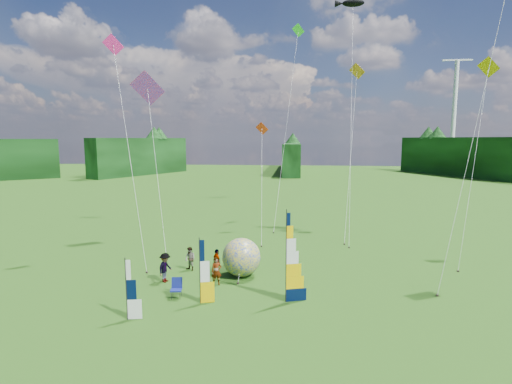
# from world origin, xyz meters

# --- Properties ---
(ground) EXTENTS (220.00, 220.00, 0.00)m
(ground) POSITION_xyz_m (0.00, 0.00, 0.00)
(ground) COLOR #244818
(ground) RESTS_ON ground
(treeline_ring) EXTENTS (210.00, 210.00, 8.00)m
(treeline_ring) POSITION_xyz_m (0.00, 0.00, 4.00)
(treeline_ring) COLOR #1E6020
(treeline_ring) RESTS_ON ground
(turbine_right) EXTENTS (8.00, 1.20, 30.00)m
(turbine_right) POSITION_xyz_m (45.00, 102.00, 15.00)
(turbine_right) COLOR silver
(turbine_right) RESTS_ON ground
(feather_banner_main) EXTENTS (1.24, 0.47, 4.68)m
(feather_banner_main) POSITION_xyz_m (0.70, 2.44, 2.34)
(feather_banner_main) COLOR #031031
(feather_banner_main) RESTS_ON ground
(side_banner_left) EXTENTS (0.92, 0.37, 3.33)m
(side_banner_left) POSITION_xyz_m (-3.64, 1.82, 1.66)
(side_banner_left) COLOR #EEBC00
(side_banner_left) RESTS_ON ground
(side_banner_far) EXTENTS (0.86, 0.27, 2.87)m
(side_banner_far) POSITION_xyz_m (-6.58, -0.33, 1.43)
(side_banner_far) COLOR white
(side_banner_far) RESTS_ON ground
(bol_inflatable) EXTENTS (2.90, 2.90, 2.35)m
(bol_inflatable) POSITION_xyz_m (-2.12, 6.14, 1.18)
(bol_inflatable) COLOR #122C9E
(bol_inflatable) RESTS_ON ground
(spectator_a) EXTENTS (0.68, 0.54, 1.62)m
(spectator_a) POSITION_xyz_m (-3.33, 4.47, 0.81)
(spectator_a) COLOR #66594C
(spectator_a) RESTS_ON ground
(spectator_b) EXTENTS (0.81, 0.70, 1.51)m
(spectator_b) POSITION_xyz_m (-5.52, 6.83, 0.76)
(spectator_b) COLOR #66594C
(spectator_b) RESTS_ON ground
(spectator_c) EXTENTS (0.68, 1.19, 1.74)m
(spectator_c) POSITION_xyz_m (-6.42, 4.65, 0.87)
(spectator_c) COLOR #66594C
(spectator_c) RESTS_ON ground
(spectator_d) EXTENTS (0.85, 0.98, 1.58)m
(spectator_d) POSITION_xyz_m (-3.68, 6.32, 0.79)
(spectator_d) COLOR #66594C
(spectator_d) RESTS_ON ground
(camp_chair) EXTENTS (0.68, 0.68, 1.06)m
(camp_chair) POSITION_xyz_m (-5.06, 2.36, 0.53)
(camp_chair) COLOR navy
(camp_chair) RESTS_ON ground
(kite_whale) EXTENTS (6.29, 17.23, 23.78)m
(kite_whale) POSITION_xyz_m (6.02, 20.17, 11.89)
(kite_whale) COLOR black
(kite_whale) RESTS_ON ground
(kite_rainbow_delta) EXTENTS (11.39, 13.85, 15.01)m
(kite_rainbow_delta) POSITION_xyz_m (-9.67, 12.66, 7.50)
(kite_rainbow_delta) COLOR red
(kite_rainbow_delta) RESTS_ON ground
(kite_parafoil) EXTENTS (10.89, 11.38, 19.53)m
(kite_parafoil) POSITION_xyz_m (11.28, 6.90, 9.76)
(kite_parafoil) COLOR #C3000D
(kite_parafoil) RESTS_ON ground
(small_kite_red) EXTENTS (2.85, 9.47, 10.32)m
(small_kite_red) POSITION_xyz_m (-1.80, 16.60, 5.16)
(small_kite_red) COLOR red
(small_kite_red) RESTS_ON ground
(small_kite_orange) EXTENTS (8.23, 12.04, 16.07)m
(small_kite_orange) POSITION_xyz_m (5.91, 18.54, 8.04)
(small_kite_orange) COLOR orange
(small_kite_orange) RESTS_ON ground
(small_kite_yellow) EXTENTS (8.12, 10.28, 14.91)m
(small_kite_yellow) POSITION_xyz_m (13.33, 11.56, 7.46)
(small_kite_yellow) COLOR #EDC200
(small_kite_yellow) RESTS_ON ground
(small_kite_pink) EXTENTS (8.28, 9.03, 16.22)m
(small_kite_pink) POSITION_xyz_m (-10.03, 8.55, 8.11)
(small_kite_pink) COLOR #FF248E
(small_kite_pink) RESTS_ON ground
(small_kite_green) EXTENTS (7.36, 13.73, 21.25)m
(small_kite_green) POSITION_xyz_m (0.16, 22.93, 10.62)
(small_kite_green) COLOR green
(small_kite_green) RESTS_ON ground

